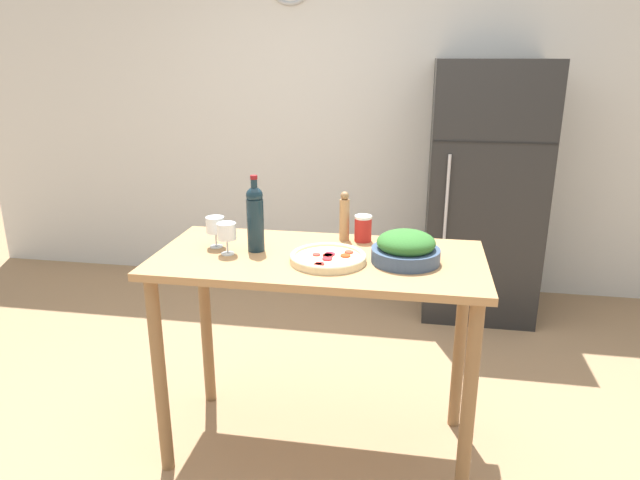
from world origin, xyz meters
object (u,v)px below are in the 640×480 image
object	(u,v)px
wine_bottle	(255,217)
salad_bowl	(406,248)
wine_glass_far	(215,226)
wine_glass_near	(227,233)
pepper_mill	(344,217)
homemade_pizza	(328,258)
refrigerator	(484,191)
salt_canister	(363,228)

from	to	relation	value
wine_bottle	salad_bowl	xyz separation A→B (m)	(0.64, -0.04, -0.09)
wine_bottle	wine_glass_far	bearing A→B (deg)	175.46
wine_glass_near	wine_glass_far	xyz separation A→B (m)	(-0.08, 0.08, 0.00)
wine_glass_far	pepper_mill	distance (m)	0.57
salad_bowl	homemade_pizza	xyz separation A→B (m)	(-0.31, -0.05, -0.04)
refrigerator	pepper_mill	distance (m)	1.67
refrigerator	salad_bowl	size ratio (longest dim) A/B	6.18
refrigerator	wine_glass_far	xyz separation A→B (m)	(-1.30, -1.67, 0.17)
wine_glass_far	salad_bowl	distance (m)	0.82
refrigerator	homemade_pizza	bearing A→B (deg)	-113.97
wine_glass_near	salt_canister	size ratio (longest dim) A/B	1.15
homemade_pizza	salt_canister	world-z (taller)	salt_canister
refrigerator	salad_bowl	bearing A→B (deg)	-105.56
wine_glass_far	salt_canister	distance (m)	0.65
wine_glass_near	homemade_pizza	world-z (taller)	wine_glass_near
homemade_pizza	wine_bottle	bearing A→B (deg)	164.85
refrigerator	wine_bottle	size ratio (longest dim) A/B	5.24
pepper_mill	salt_canister	distance (m)	0.10
wine_bottle	salt_canister	world-z (taller)	wine_bottle
wine_bottle	homemade_pizza	distance (m)	0.36
wine_glass_far	pepper_mill	world-z (taller)	pepper_mill
wine_glass_near	homemade_pizza	xyz separation A→B (m)	(0.43, -0.02, -0.08)
wine_bottle	salt_canister	bearing A→B (deg)	25.55
wine_glass_far	refrigerator	bearing A→B (deg)	52.08
refrigerator	salt_canister	xyz separation A→B (m)	(-0.68, -1.48, 0.14)
refrigerator	homemade_pizza	world-z (taller)	refrigerator
wine_bottle	wine_glass_far	distance (m)	0.19
refrigerator	wine_bottle	xyz separation A→B (m)	(-1.12, -1.68, 0.23)
salt_canister	wine_glass_far	bearing A→B (deg)	-162.64
wine_glass_near	salad_bowl	bearing A→B (deg)	2.23
refrigerator	wine_glass_near	distance (m)	2.14
wine_glass_far	pepper_mill	xyz separation A→B (m)	(0.54, 0.20, 0.01)
wine_bottle	homemade_pizza	xyz separation A→B (m)	(0.33, -0.09, -0.13)
wine_glass_near	salad_bowl	world-z (taller)	wine_glass_near
pepper_mill	homemade_pizza	size ratio (longest dim) A/B	0.72
pepper_mill	salt_canister	world-z (taller)	pepper_mill
wine_glass_far	wine_bottle	bearing A→B (deg)	-4.54
salt_canister	refrigerator	bearing A→B (deg)	65.33
wine_bottle	salt_canister	xyz separation A→B (m)	(0.44, 0.21, -0.09)
salad_bowl	homemade_pizza	world-z (taller)	salad_bowl
wine_glass_near	pepper_mill	size ratio (longest dim) A/B	0.61
refrigerator	pepper_mill	xyz separation A→B (m)	(-0.76, -1.47, 0.19)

